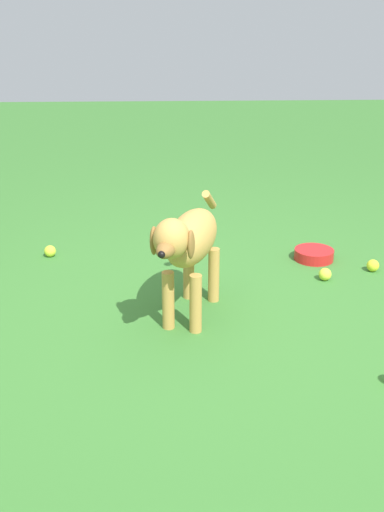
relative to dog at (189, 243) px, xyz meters
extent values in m
plane|color=#38722D|center=(0.10, 0.05, -0.37)|extent=(14.00, 14.00, 0.00)
ellipsoid|color=#C69347|center=(-0.05, 0.02, 0.01)|extent=(0.53, 0.34, 0.22)
cylinder|color=#C69347|center=(0.13, 0.02, -0.24)|extent=(0.05, 0.05, 0.27)
cylinder|color=#C69347|center=(0.09, -0.09, -0.24)|extent=(0.05, 0.05, 0.27)
cylinder|color=#C69347|center=(-0.18, 0.13, -0.24)|extent=(0.05, 0.05, 0.27)
cylinder|color=#C69347|center=(-0.22, 0.01, -0.24)|extent=(0.05, 0.05, 0.27)
ellipsoid|color=#C69347|center=(0.24, -0.08, 0.11)|extent=(0.20, 0.19, 0.16)
ellipsoid|color=olive|center=(0.31, -0.10, 0.09)|extent=(0.13, 0.11, 0.07)
sphere|color=black|center=(0.36, -0.12, 0.09)|extent=(0.03, 0.03, 0.03)
ellipsoid|color=olive|center=(0.25, 0.00, 0.09)|extent=(0.06, 0.05, 0.12)
ellipsoid|color=olive|center=(0.21, -0.15, 0.09)|extent=(0.06, 0.05, 0.12)
cylinder|color=#C69347|center=(-0.34, 0.11, 0.09)|extent=(0.17, 0.09, 0.13)
sphere|color=#CFDA2C|center=(-0.50, 1.01, -0.34)|extent=(0.07, 0.07, 0.07)
sphere|color=#CFDF35|center=(-0.79, -0.76, -0.34)|extent=(0.07, 0.07, 0.07)
sphere|color=#D6E43C|center=(-0.40, 0.72, -0.34)|extent=(0.07, 0.07, 0.07)
cylinder|color=red|center=(-0.68, 0.73, -0.34)|extent=(0.22, 0.22, 0.06)
camera|label=1|loc=(2.60, -0.10, 0.98)|focal=44.59mm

